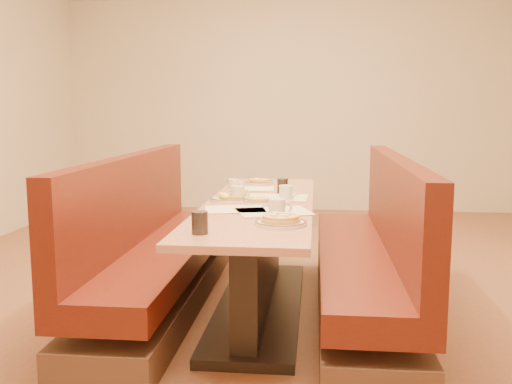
# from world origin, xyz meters

# --- Properties ---
(ground) EXTENTS (8.00, 8.00, 0.00)m
(ground) POSITION_xyz_m (0.00, 0.00, 0.00)
(ground) COLOR #9E6647
(ground) RESTS_ON ground
(room_envelope) EXTENTS (6.04, 8.04, 2.82)m
(room_envelope) POSITION_xyz_m (0.00, 0.00, 1.93)
(room_envelope) COLOR beige
(room_envelope) RESTS_ON ground
(diner_table) EXTENTS (0.70, 2.50, 0.75)m
(diner_table) POSITION_xyz_m (0.00, 0.00, 0.37)
(diner_table) COLOR black
(diner_table) RESTS_ON ground
(booth_left) EXTENTS (0.55, 2.50, 1.05)m
(booth_left) POSITION_xyz_m (-0.73, 0.00, 0.36)
(booth_left) COLOR #4C3326
(booth_left) RESTS_ON ground
(booth_right) EXTENTS (0.55, 2.50, 1.05)m
(booth_right) POSITION_xyz_m (0.73, 0.00, 0.36)
(booth_right) COLOR #4C3326
(booth_right) RESTS_ON ground
(placemat_near_left) EXTENTS (0.41, 0.34, 0.00)m
(placemat_near_left) POSITION_xyz_m (-0.12, -0.31, 0.75)
(placemat_near_left) COLOR #FFEDC7
(placemat_near_left) RESTS_ON diner_table
(placemat_near_right) EXTENTS (0.50, 0.44, 0.00)m
(placemat_near_right) POSITION_xyz_m (0.12, -0.37, 0.75)
(placemat_near_right) COLOR #FFEDC7
(placemat_near_right) RESTS_ON diner_table
(placemat_far_left) EXTENTS (0.35, 0.27, 0.00)m
(placemat_far_left) POSITION_xyz_m (-0.12, 0.59, 0.75)
(placemat_far_left) COLOR #FFEDC7
(placemat_far_left) RESTS_ON diner_table
(placemat_far_right) EXTENTS (0.44, 0.34, 0.00)m
(placemat_far_right) POSITION_xyz_m (0.10, 0.18, 0.75)
(placemat_far_right) COLOR #FFEDC7
(placemat_far_right) RESTS_ON diner_table
(pancake_plate) EXTENTS (0.28, 0.28, 0.06)m
(pancake_plate) POSITION_xyz_m (0.18, -0.74, 0.77)
(pancake_plate) COLOR silver
(pancake_plate) RESTS_ON diner_table
(eggs_plate) EXTENTS (0.28, 0.28, 0.06)m
(eggs_plate) POSITION_xyz_m (-0.20, 0.03, 0.77)
(eggs_plate) COLOR silver
(eggs_plate) RESTS_ON diner_table
(extra_plate_mid) EXTENTS (0.21, 0.21, 0.04)m
(extra_plate_mid) POSITION_xyz_m (-0.01, -0.03, 0.76)
(extra_plate_mid) COLOR silver
(extra_plate_mid) RESTS_ON diner_table
(extra_plate_far) EXTENTS (0.23, 0.23, 0.05)m
(extra_plate_far) POSITION_xyz_m (-0.09, 0.92, 0.77)
(extra_plate_far) COLOR silver
(extra_plate_far) RESTS_ON diner_table
(coffee_mug_a) EXTENTS (0.14, 0.10, 0.10)m
(coffee_mug_a) POSITION_xyz_m (0.15, -0.51, 0.80)
(coffee_mug_a) COLOR silver
(coffee_mug_a) RESTS_ON diner_table
(coffee_mug_b) EXTENTS (0.13, 0.09, 0.10)m
(coffee_mug_b) POSITION_xyz_m (-0.15, 0.05, 0.80)
(coffee_mug_b) COLOR silver
(coffee_mug_b) RESTS_ON diner_table
(coffee_mug_c) EXTENTS (0.13, 0.09, 0.10)m
(coffee_mug_c) POSITION_xyz_m (0.17, 0.10, 0.80)
(coffee_mug_c) COLOR silver
(coffee_mug_c) RESTS_ON diner_table
(coffee_mug_d) EXTENTS (0.11, 0.08, 0.09)m
(coffee_mug_d) POSITION_xyz_m (-0.25, 0.51, 0.79)
(coffee_mug_d) COLOR silver
(coffee_mug_d) RESTS_ON diner_table
(soda_tumbler_near) EXTENTS (0.08, 0.08, 0.11)m
(soda_tumbler_near) POSITION_xyz_m (-0.20, -1.00, 0.81)
(soda_tumbler_near) COLOR black
(soda_tumbler_near) RESTS_ON diner_table
(soda_tumbler_mid) EXTENTS (0.08, 0.08, 0.11)m
(soda_tumbler_mid) POSITION_xyz_m (0.13, 0.40, 0.80)
(soda_tumbler_mid) COLOR black
(soda_tumbler_mid) RESTS_ON diner_table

